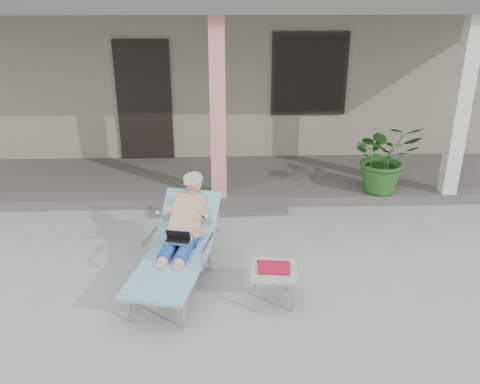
{
  "coord_description": "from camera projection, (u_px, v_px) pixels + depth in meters",
  "views": [
    {
      "loc": [
        0.04,
        -4.94,
        3.16
      ],
      "look_at": [
        0.26,
        0.6,
        0.85
      ],
      "focal_mm": 38.0,
      "sensor_mm": 36.0,
      "label": 1
    }
  ],
  "objects": [
    {
      "name": "porch_deck",
      "position": [
        219.0,
        180.0,
        8.51
      ],
      "size": [
        10.0,
        2.0,
        0.15
      ],
      "primitive_type": "cube",
      "color": "#605B56",
      "rests_on": "ground"
    },
    {
      "name": "porch_overhang",
      "position": [
        216.0,
        8.0,
        7.41
      ],
      "size": [
        10.0,
        2.3,
        2.85
      ],
      "color": "silver",
      "rests_on": "porch_deck"
    },
    {
      "name": "house",
      "position": [
        218.0,
        54.0,
        11.12
      ],
      "size": [
        10.4,
        5.4,
        3.3
      ],
      "color": "gray",
      "rests_on": "ground"
    },
    {
      "name": "ground",
      "position": [
        220.0,
        282.0,
        5.77
      ],
      "size": [
        60.0,
        60.0,
        0.0
      ],
      "primitive_type": "plane",
      "color": "#9E9E99",
      "rests_on": "ground"
    },
    {
      "name": "potted_palm",
      "position": [
        385.0,
        157.0,
        7.66
      ],
      "size": [
        1.0,
        0.87,
        1.1
      ],
      "primitive_type": "imported",
      "rotation": [
        0.0,
        0.0,
        0.02
      ],
      "color": "#26591E",
      "rests_on": "porch_deck"
    },
    {
      "name": "side_table",
      "position": [
        274.0,
        272.0,
        5.28
      ],
      "size": [
        0.52,
        0.52,
        0.43
      ],
      "rotation": [
        0.0,
        0.0,
        -0.11
      ],
      "color": "#AEAEA9",
      "rests_on": "ground"
    },
    {
      "name": "porch_step",
      "position": [
        219.0,
        211.0,
        7.46
      ],
      "size": [
        2.0,
        0.3,
        0.07
      ],
      "primitive_type": "cube",
      "color": "#605B56",
      "rests_on": "ground"
    },
    {
      "name": "lounger",
      "position": [
        179.0,
        225.0,
        5.53
      ],
      "size": [
        1.02,
        1.82,
        1.14
      ],
      "rotation": [
        0.0,
        0.0,
        -0.23
      ],
      "color": "#B7B7BC",
      "rests_on": "ground"
    }
  ]
}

